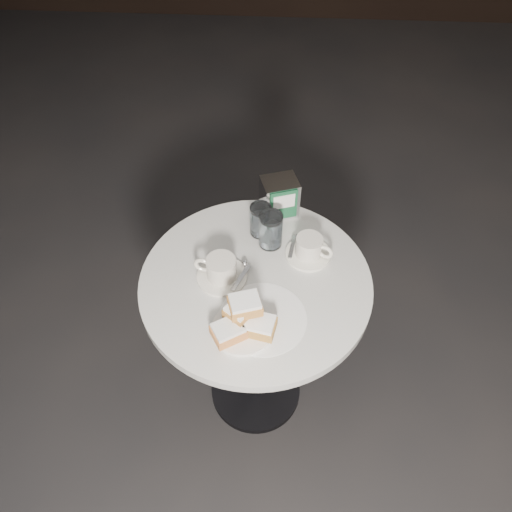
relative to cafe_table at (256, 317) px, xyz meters
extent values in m
plane|color=black|center=(0.00, 0.00, -0.55)|extent=(7.00, 7.00, 0.00)
cylinder|color=black|center=(0.00, 0.00, -0.53)|extent=(0.36, 0.36, 0.03)
cylinder|color=black|center=(0.00, 0.00, -0.18)|extent=(0.07, 0.07, 0.70)
cylinder|color=silver|center=(0.00, 0.00, 0.18)|extent=(0.70, 0.70, 0.03)
cylinder|color=white|center=(0.03, -0.14, 0.20)|extent=(0.28, 0.28, 0.00)
cylinder|color=silver|center=(-0.03, -0.18, 0.20)|extent=(0.21, 0.21, 0.01)
cube|color=#D28140|center=(-0.06, -0.21, 0.23)|extent=(0.11, 0.10, 0.03)
cube|color=white|center=(-0.06, -0.21, 0.25)|extent=(0.10, 0.09, 0.01)
cube|color=#B88138|center=(0.02, -0.18, 0.23)|extent=(0.10, 0.08, 0.03)
cube|color=white|center=(0.02, -0.18, 0.25)|extent=(0.09, 0.08, 0.01)
cube|color=#B77C38|center=(-0.03, -0.15, 0.25)|extent=(0.11, 0.11, 0.03)
cube|color=white|center=(-0.03, -0.15, 0.28)|extent=(0.10, 0.10, 0.01)
cube|color=#C6843D|center=(-0.02, -0.16, 0.28)|extent=(0.10, 0.09, 0.03)
cube|color=white|center=(-0.02, -0.16, 0.30)|extent=(0.09, 0.08, 0.01)
cylinder|color=silver|center=(-0.10, 0.00, 0.20)|extent=(0.17, 0.17, 0.01)
cylinder|color=beige|center=(-0.10, 0.00, 0.24)|extent=(0.10, 0.10, 0.07)
cylinder|color=#9A6F54|center=(-0.10, 0.00, 0.27)|extent=(0.09, 0.09, 0.00)
torus|color=beige|center=(-0.16, 0.01, 0.24)|extent=(0.06, 0.02, 0.05)
cube|color=silver|center=(-0.04, -0.01, 0.21)|extent=(0.05, 0.10, 0.00)
sphere|color=silver|center=(-0.04, 0.05, 0.21)|extent=(0.02, 0.02, 0.02)
cylinder|color=white|center=(0.16, 0.11, 0.20)|extent=(0.19, 0.19, 0.01)
cylinder|color=silver|center=(0.16, 0.11, 0.24)|extent=(0.11, 0.11, 0.06)
cylinder|color=#8D694D|center=(0.16, 0.11, 0.27)|extent=(0.10, 0.10, 0.00)
torus|color=silver|center=(0.21, 0.09, 0.24)|extent=(0.05, 0.03, 0.05)
cube|color=#B0B0B5|center=(0.11, 0.13, 0.21)|extent=(0.03, 0.10, 0.00)
sphere|color=silver|center=(0.13, 0.17, 0.21)|extent=(0.02, 0.02, 0.02)
cylinder|color=silver|center=(0.00, 0.20, 0.25)|extent=(0.08, 0.08, 0.11)
cylinder|color=silver|center=(0.00, 0.20, 0.25)|extent=(0.07, 0.07, 0.09)
cylinder|color=silver|center=(0.04, 0.15, 0.26)|extent=(0.10, 0.10, 0.12)
cylinder|color=silver|center=(0.04, 0.15, 0.25)|extent=(0.09, 0.09, 0.10)
cube|color=silver|center=(0.06, 0.30, 0.26)|extent=(0.14, 0.12, 0.13)
cube|color=#185532|center=(0.08, 0.25, 0.27)|extent=(0.09, 0.03, 0.11)
cube|color=white|center=(0.08, 0.25, 0.29)|extent=(0.07, 0.02, 0.05)
camera|label=1|loc=(0.06, -0.92, 1.38)|focal=35.00mm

